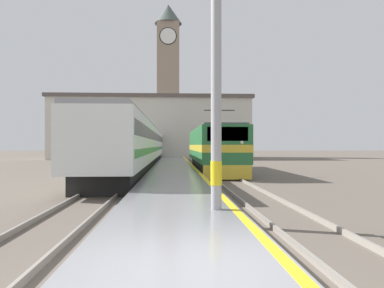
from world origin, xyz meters
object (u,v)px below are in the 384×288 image
object	(u,v)px
locomotive_train	(213,149)
clock_tower	(168,76)
catenary_mast	(219,67)
passenger_train	(145,145)

from	to	relation	value
locomotive_train	clock_tower	xyz separation A→B (m)	(-3.84, 37.36, 12.43)
locomotive_train	catenary_mast	size ratio (longest dim) A/B	2.11
passenger_train	catenary_mast	xyz separation A→B (m)	(4.02, -30.09, 1.96)
passenger_train	clock_tower	size ratio (longest dim) A/B	1.93
clock_tower	passenger_train	bearing A→B (deg)	-94.63
locomotive_train	passenger_train	size ratio (longest dim) A/B	0.29
locomotive_train	clock_tower	size ratio (longest dim) A/B	0.56
passenger_train	catenary_mast	size ratio (longest dim) A/B	7.21
catenary_mast	passenger_train	bearing A→B (deg)	97.62
passenger_train	catenary_mast	distance (m)	30.42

